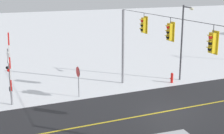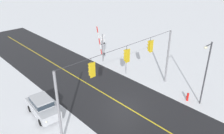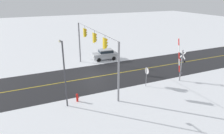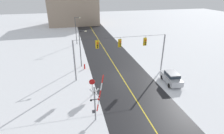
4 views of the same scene
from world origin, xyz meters
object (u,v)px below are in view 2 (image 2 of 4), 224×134
object	(u,v)px
parked_car_silver	(42,106)
railroad_crossing	(102,46)
streetlamp_near	(206,69)
fire_hydrant	(188,97)
stop_sign	(126,61)

from	to	relation	value
parked_car_silver	railroad_crossing	bearing A→B (deg)	-155.93
streetlamp_near	fire_hydrant	bearing A→B (deg)	-78.01
stop_sign	parked_car_silver	size ratio (longest dim) A/B	0.55
streetlamp_near	parked_car_silver	bearing A→B (deg)	-37.02
fire_hydrant	stop_sign	bearing A→B (deg)	-88.47
streetlamp_near	stop_sign	bearing A→B (deg)	-87.20
stop_sign	railroad_crossing	distance (m)	4.85
parked_car_silver	fire_hydrant	distance (m)	14.24
stop_sign	streetlamp_near	distance (m)	9.83
streetlamp_near	fire_hydrant	size ratio (longest dim) A/B	7.39
streetlamp_near	railroad_crossing	bearing A→B (deg)	-89.13
stop_sign	fire_hydrant	world-z (taller)	stop_sign
streetlamp_near	fire_hydrant	world-z (taller)	streetlamp_near
railroad_crossing	parked_car_silver	xyz separation A→B (m)	(11.83, 5.29, -1.40)
parked_car_silver	fire_hydrant	world-z (taller)	parked_car_silver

